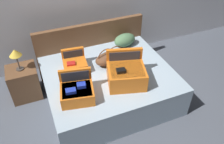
{
  "coord_description": "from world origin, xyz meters",
  "views": [
    {
      "loc": [
        -0.96,
        -2.06,
        2.64
      ],
      "look_at": [
        0.0,
        0.28,
        0.61
      ],
      "focal_mm": 36.55,
      "sensor_mm": 36.0,
      "label": 1
    }
  ],
  "objects_px": {
    "nightstand": "(24,83)",
    "table_lamp": "(15,54)",
    "hard_case_medium": "(77,91)",
    "pillow_near_headboard": "(125,40)",
    "duffel_bag": "(111,58)",
    "bed": "(109,85)",
    "hard_case_large": "(126,74)",
    "hard_case_small": "(75,64)"
  },
  "relations": [
    {
      "from": "hard_case_large",
      "to": "nightstand",
      "type": "relative_size",
      "value": 1.15
    },
    {
      "from": "hard_case_large",
      "to": "nightstand",
      "type": "xyz_separation_m",
      "value": [
        -1.36,
        0.83,
        -0.39
      ]
    },
    {
      "from": "pillow_near_headboard",
      "to": "hard_case_small",
      "type": "bearing_deg",
      "value": -161.68
    },
    {
      "from": "hard_case_medium",
      "to": "duffel_bag",
      "type": "height_order",
      "value": "hard_case_medium"
    },
    {
      "from": "hard_case_small",
      "to": "nightstand",
      "type": "height_order",
      "value": "hard_case_small"
    },
    {
      "from": "hard_case_small",
      "to": "duffel_bag",
      "type": "relative_size",
      "value": 0.7
    },
    {
      "from": "nightstand",
      "to": "table_lamp",
      "type": "height_order",
      "value": "table_lamp"
    },
    {
      "from": "bed",
      "to": "table_lamp",
      "type": "height_order",
      "value": "table_lamp"
    },
    {
      "from": "table_lamp",
      "to": "hard_case_small",
      "type": "bearing_deg",
      "value": -18.74
    },
    {
      "from": "pillow_near_headboard",
      "to": "table_lamp",
      "type": "height_order",
      "value": "table_lamp"
    },
    {
      "from": "hard_case_small",
      "to": "table_lamp",
      "type": "bearing_deg",
      "value": 167.27
    },
    {
      "from": "bed",
      "to": "hard_case_medium",
      "type": "height_order",
      "value": "hard_case_medium"
    },
    {
      "from": "hard_case_medium",
      "to": "hard_case_small",
      "type": "xyz_separation_m",
      "value": [
        0.13,
        0.61,
        -0.02
      ]
    },
    {
      "from": "duffel_bag",
      "to": "nightstand",
      "type": "relative_size",
      "value": 0.99
    },
    {
      "from": "hard_case_medium",
      "to": "table_lamp",
      "type": "distance_m",
      "value": 1.1
    },
    {
      "from": "nightstand",
      "to": "pillow_near_headboard",
      "type": "bearing_deg",
      "value": 1.89
    },
    {
      "from": "nightstand",
      "to": "table_lamp",
      "type": "xyz_separation_m",
      "value": [
        0.0,
        0.0,
        0.55
      ]
    },
    {
      "from": "bed",
      "to": "hard_case_medium",
      "type": "distance_m",
      "value": 0.75
    },
    {
      "from": "duffel_bag",
      "to": "bed",
      "type": "bearing_deg",
      "value": -119.09
    },
    {
      "from": "hard_case_large",
      "to": "duffel_bag",
      "type": "relative_size",
      "value": 1.15
    },
    {
      "from": "pillow_near_headboard",
      "to": "table_lamp",
      "type": "distance_m",
      "value": 1.76
    },
    {
      "from": "hard_case_large",
      "to": "hard_case_small",
      "type": "bearing_deg",
      "value": 151.5
    },
    {
      "from": "hard_case_medium",
      "to": "duffel_bag",
      "type": "xyz_separation_m",
      "value": [
        0.68,
        0.53,
        -0.0
      ]
    },
    {
      "from": "duffel_bag",
      "to": "table_lamp",
      "type": "xyz_separation_m",
      "value": [
        -1.33,
        0.34,
        0.2
      ]
    },
    {
      "from": "hard_case_medium",
      "to": "nightstand",
      "type": "distance_m",
      "value": 1.14
    },
    {
      "from": "hard_case_medium",
      "to": "hard_case_large",
      "type": "bearing_deg",
      "value": 14.65
    },
    {
      "from": "hard_case_medium",
      "to": "pillow_near_headboard",
      "type": "xyz_separation_m",
      "value": [
        1.1,
        0.93,
        -0.0
      ]
    },
    {
      "from": "hard_case_small",
      "to": "bed",
      "type": "bearing_deg",
      "value": -26.77
    },
    {
      "from": "bed",
      "to": "hard_case_medium",
      "type": "xyz_separation_m",
      "value": [
        -0.57,
        -0.33,
        0.36
      ]
    },
    {
      "from": "hard_case_medium",
      "to": "nightstand",
      "type": "relative_size",
      "value": 0.91
    },
    {
      "from": "nightstand",
      "to": "hard_case_medium",
      "type": "bearing_deg",
      "value": -53.52
    },
    {
      "from": "bed",
      "to": "nightstand",
      "type": "relative_size",
      "value": 3.49
    },
    {
      "from": "hard_case_medium",
      "to": "table_lamp",
      "type": "bearing_deg",
      "value": 137.86
    },
    {
      "from": "table_lamp",
      "to": "pillow_near_headboard",
      "type": "bearing_deg",
      "value": 1.89
    },
    {
      "from": "pillow_near_headboard",
      "to": "table_lamp",
      "type": "bearing_deg",
      "value": -178.11
    },
    {
      "from": "nightstand",
      "to": "table_lamp",
      "type": "bearing_deg",
      "value": 0.0
    },
    {
      "from": "nightstand",
      "to": "bed",
      "type": "bearing_deg",
      "value": -24.18
    },
    {
      "from": "hard_case_medium",
      "to": "hard_case_small",
      "type": "bearing_deg",
      "value": 89.05
    },
    {
      "from": "bed",
      "to": "table_lamp",
      "type": "xyz_separation_m",
      "value": [
        -1.22,
        0.55,
        0.56
      ]
    },
    {
      "from": "hard_case_medium",
      "to": "pillow_near_headboard",
      "type": "height_order",
      "value": "hard_case_medium"
    },
    {
      "from": "hard_case_small",
      "to": "table_lamp",
      "type": "xyz_separation_m",
      "value": [
        -0.78,
        0.26,
        0.21
      ]
    },
    {
      "from": "hard_case_medium",
      "to": "nightstand",
      "type": "bearing_deg",
      "value": 137.86
    }
  ]
}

